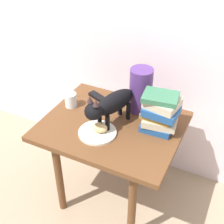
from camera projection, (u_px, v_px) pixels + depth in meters
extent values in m
plane|color=gray|center=(112.00, 193.00, 2.02)|extent=(6.00, 6.00, 0.00)
cube|color=silver|center=(146.00, 6.00, 1.68)|extent=(4.00, 0.04, 2.20)
cube|color=brown|center=(112.00, 126.00, 1.69)|extent=(0.75, 0.61, 0.03)
cylinder|color=brown|center=(59.00, 177.00, 1.77)|extent=(0.04, 0.04, 0.55)
cylinder|color=brown|center=(132.00, 206.00, 1.61)|extent=(0.04, 0.04, 0.55)
cylinder|color=brown|center=(97.00, 131.00, 2.11)|extent=(0.04, 0.04, 0.55)
cylinder|color=brown|center=(160.00, 151.00, 1.94)|extent=(0.04, 0.04, 0.55)
cylinder|color=silver|center=(97.00, 133.00, 1.61)|extent=(0.20, 0.20, 0.01)
ellipsoid|color=#E0BC7A|center=(100.00, 128.00, 1.59)|extent=(0.09, 0.07, 0.05)
cylinder|color=black|center=(107.00, 124.00, 1.60)|extent=(0.02, 0.02, 0.10)
cylinder|color=black|center=(100.00, 119.00, 1.63)|extent=(0.02, 0.02, 0.10)
cylinder|color=black|center=(128.00, 111.00, 1.69)|extent=(0.02, 0.02, 0.10)
cylinder|color=black|center=(120.00, 107.00, 1.73)|extent=(0.02, 0.02, 0.10)
ellipsoid|color=black|center=(115.00, 102.00, 1.62)|extent=(0.17, 0.28, 0.11)
sphere|color=black|center=(93.00, 112.00, 1.52)|extent=(0.09, 0.09, 0.09)
cone|color=#332224|center=(96.00, 103.00, 1.47)|extent=(0.03, 0.03, 0.03)
cone|color=#332224|center=(90.00, 99.00, 1.50)|extent=(0.03, 0.03, 0.03)
cylinder|color=black|center=(140.00, 86.00, 1.73)|extent=(0.07, 0.16, 0.02)
cube|color=#1E4C8C|center=(157.00, 125.00, 1.64)|extent=(0.17, 0.15, 0.04)
cube|color=#BCB299|center=(160.00, 121.00, 1.61)|extent=(0.19, 0.16, 0.04)
cube|color=olive|center=(158.00, 114.00, 1.60)|extent=(0.17, 0.14, 0.03)
cube|color=#1E4C8C|center=(161.00, 111.00, 1.57)|extent=(0.18, 0.14, 0.04)
cube|color=#BCB299|center=(162.00, 103.00, 1.55)|extent=(0.18, 0.17, 0.04)
cube|color=#336B4C|center=(161.00, 97.00, 1.53)|extent=(0.19, 0.15, 0.03)
cylinder|color=#4C2D72|center=(141.00, 90.00, 1.72)|extent=(0.13, 0.13, 0.26)
cylinder|color=silver|center=(71.00, 100.00, 1.79)|extent=(0.07, 0.07, 0.08)
cylinder|color=silver|center=(71.00, 103.00, 1.81)|extent=(0.06, 0.06, 0.04)
cube|color=black|center=(99.00, 97.00, 1.88)|extent=(0.16, 0.10, 0.02)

